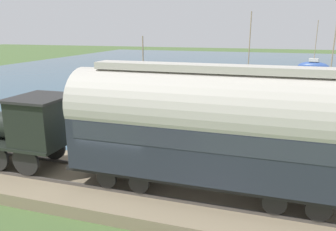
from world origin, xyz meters
The scene contains 11 objects.
ground_plane centered at (0.00, 0.00, 0.00)m, with size 200.00×200.00×0.00m, color #476033.
harbor_water centered at (42.73, 0.00, 0.00)m, with size 80.00×80.00×0.01m.
rail_embankment centered at (0.19, 0.00, 0.24)m, with size 4.49×56.00×0.59m.
steam_locomotive centered at (0.19, 4.78, 2.34)m, with size 2.34×5.91×3.29m.
passenger_coach centered at (0.19, -3.25, 3.03)m, with size 2.59×10.16×4.53m.
sailboat_black centered at (20.20, -9.92, 0.72)m, with size 2.71×6.30×9.64m.
sailboat_blue centered at (42.85, -11.03, 0.82)m, with size 2.54×4.62×7.43m.
sailboat_red centered at (21.14, -3.02, 0.59)m, with size 1.28×4.59×7.75m.
sailboat_navy centered at (14.96, 5.06, 0.50)m, with size 1.38×4.01×5.66m.
rowboat_near_shore centered at (7.01, -5.61, 0.26)m, with size 2.14×1.91×0.51m.
rowboat_off_pier centered at (10.78, 10.27, 0.22)m, with size 1.55×2.16×0.43m.
Camera 1 is at (-10.44, -5.12, 6.26)m, focal length 35.00 mm.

